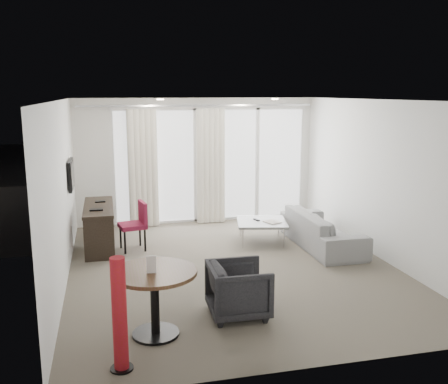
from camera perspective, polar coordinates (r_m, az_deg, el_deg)
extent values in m
cube|color=#5F574A|center=(7.94, 1.02, -8.64)|extent=(5.00, 6.00, 0.00)
cube|color=white|center=(7.46, 1.09, 10.46)|extent=(5.00, 6.00, 0.00)
cube|color=silver|center=(7.39, -18.07, -0.26)|extent=(0.00, 6.00, 2.60)
cube|color=silver|center=(8.56, 17.48, 1.31)|extent=(0.00, 6.00, 2.60)
cube|color=silver|center=(4.83, 10.02, -5.86)|extent=(5.00, 0.00, 2.60)
cylinder|color=#FFE0B2|center=(8.88, -7.29, 10.45)|extent=(0.12, 0.12, 0.02)
cylinder|color=#FFE0B2|center=(9.34, 5.84, 10.53)|extent=(0.12, 0.12, 0.02)
cylinder|color=maroon|center=(5.11, -11.85, -13.55)|extent=(0.31, 0.31, 1.17)
imported|color=black|center=(6.24, 1.69, -11.11)|extent=(0.75, 0.73, 0.66)
imported|color=gray|center=(9.10, 11.13, -4.21)|extent=(0.83, 2.11, 0.62)
cube|color=#4D4D50|center=(12.24, -2.88, -1.76)|extent=(5.60, 3.00, 0.12)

